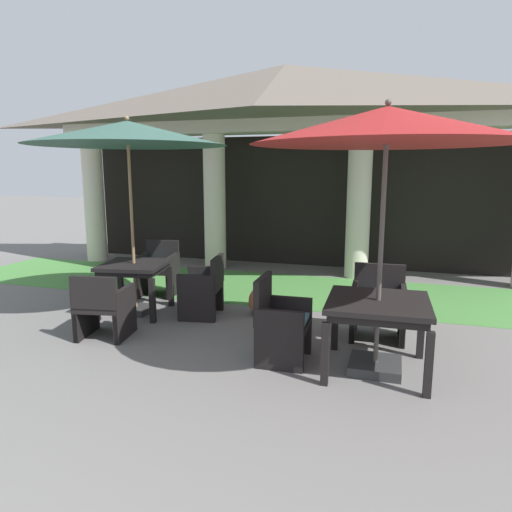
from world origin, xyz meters
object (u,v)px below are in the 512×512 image
object	(u,v)px
patio_table_near_foreground	(134,270)
patio_chair_mid_left_north	(378,305)
terracotta_urn	(261,301)
patio_umbrella_mid_left	(387,129)
patio_table_mid_left	(378,309)
patio_chair_near_foreground_north	(159,270)
patio_chair_mid_left_west	(280,323)
patio_chair_near_foreground_east	(204,288)
patio_umbrella_near_foreground	(128,134)
patio_chair_near_foreground_south	(103,307)

from	to	relation	value
patio_table_near_foreground	patio_chair_mid_left_north	world-z (taller)	patio_chair_mid_left_north
terracotta_urn	patio_umbrella_mid_left	bearing A→B (deg)	-41.15
patio_table_near_foreground	patio_table_mid_left	xyz separation A→B (m)	(3.33, -0.98, 0.03)
patio_chair_near_foreground_north	patio_chair_mid_left_west	bearing A→B (deg)	132.28
patio_chair_near_foreground_east	patio_chair_mid_left_north	size ratio (longest dim) A/B	0.97
patio_table_near_foreground	patio_umbrella_near_foreground	distance (m)	1.84
patio_chair_near_foreground_east	patio_table_mid_left	bearing A→B (deg)	-125.36
patio_table_mid_left	patio_umbrella_mid_left	bearing A→B (deg)	-104.04
patio_table_near_foreground	patio_chair_mid_left_north	size ratio (longest dim) A/B	1.13
patio_chair_mid_left_north	patio_chair_mid_left_west	world-z (taller)	patio_chair_mid_left_west
patio_chair_near_foreground_south	patio_table_mid_left	size ratio (longest dim) A/B	0.80
patio_umbrella_near_foreground	patio_chair_near_foreground_south	bearing A→B (deg)	-80.51
patio_umbrella_near_foreground	patio_umbrella_mid_left	bearing A→B (deg)	-16.43
patio_umbrella_mid_left	terracotta_urn	size ratio (longest dim) A/B	5.55
patio_table_near_foreground	patio_chair_near_foreground_south	world-z (taller)	patio_chair_near_foreground_south
patio_umbrella_near_foreground	terracotta_urn	world-z (taller)	patio_umbrella_near_foreground
patio_chair_near_foreground_east	patio_chair_near_foreground_north	bearing A→B (deg)	45.04
patio_table_near_foreground	patio_chair_mid_left_west	size ratio (longest dim) A/B	1.08
patio_umbrella_near_foreground	patio_chair_near_foreground_east	bearing A→B (deg)	9.49
patio_chair_near_foreground_north	patio_table_mid_left	size ratio (longest dim) A/B	0.85
patio_table_mid_left	patio_chair_mid_left_west	xyz separation A→B (m)	(-0.98, -0.03, -0.23)
patio_umbrella_mid_left	terracotta_urn	bearing A→B (deg)	138.85
patio_umbrella_near_foreground	patio_chair_near_foreground_north	world-z (taller)	patio_umbrella_near_foreground
patio_chair_near_foreground_south	patio_umbrella_near_foreground	bearing A→B (deg)	90.00
patio_table_near_foreground	patio_chair_mid_left_west	bearing A→B (deg)	-23.26
patio_chair_near_foreground_north	patio_table_mid_left	world-z (taller)	patio_chair_near_foreground_north
patio_umbrella_near_foreground	patio_umbrella_mid_left	size ratio (longest dim) A/B	1.02
patio_chair_mid_left_north	patio_chair_mid_left_west	xyz separation A→B (m)	(-0.95, -1.01, 0.01)
patio_chair_near_foreground_east	patio_table_mid_left	world-z (taller)	patio_chair_near_foreground_east
patio_chair_near_foreground_south	patio_umbrella_mid_left	distance (m)	3.74
patio_chair_near_foreground_east	patio_table_mid_left	xyz separation A→B (m)	(2.36, -1.15, 0.24)
patio_chair_near_foreground_south	patio_table_mid_left	bearing A→B (deg)	-9.73
patio_table_mid_left	patio_chair_mid_left_west	world-z (taller)	patio_chair_mid_left_west
patio_chair_near_foreground_south	patio_chair_near_foreground_east	size ratio (longest dim) A/B	0.96
patio_chair_mid_left_north	patio_chair_mid_left_west	size ratio (longest dim) A/B	0.96
patio_chair_near_foreground_north	patio_chair_mid_left_west	size ratio (longest dim) A/B	0.95
patio_umbrella_near_foreground	patio_chair_near_foreground_north	size ratio (longest dim) A/B	3.13
patio_umbrella_mid_left	patio_chair_near_foreground_south	bearing A→B (deg)	179.76
patio_table_near_foreground	patio_chair_mid_left_west	distance (m)	2.57
patio_chair_near_foreground_east	patio_chair_mid_left_west	size ratio (longest dim) A/B	0.93
patio_chair_near_foreground_south	patio_chair_mid_left_west	world-z (taller)	patio_chair_mid_left_west
patio_table_mid_left	patio_chair_mid_left_west	bearing A→B (deg)	-178.35
patio_table_near_foreground	patio_chair_near_foreground_east	distance (m)	1.01
patio_chair_near_foreground_south	patio_chair_mid_left_north	xyz separation A→B (m)	(3.14, 0.97, 0.02)
patio_umbrella_near_foreground	patio_chair_mid_left_west	xyz separation A→B (m)	(2.35, -1.01, -2.05)
patio_umbrella_near_foreground	patio_table_mid_left	distance (m)	3.92
patio_umbrella_mid_left	patio_table_mid_left	bearing A→B (deg)	75.96
patio_chair_near_foreground_north	patio_table_near_foreground	bearing A→B (deg)	90.00
patio_chair_mid_left_north	terracotta_urn	world-z (taller)	patio_chair_mid_left_north
patio_table_near_foreground	patio_chair_near_foreground_south	distance (m)	1.01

